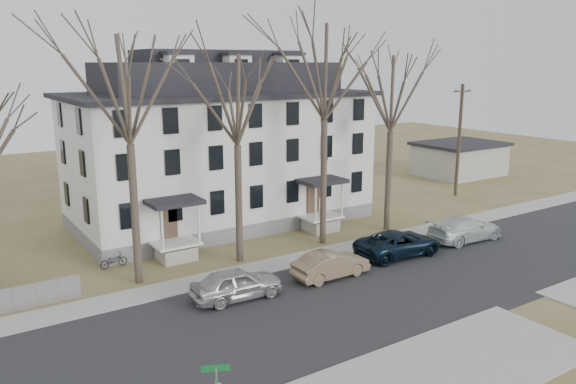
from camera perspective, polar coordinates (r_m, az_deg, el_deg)
ground at (r=28.62m, az=13.92°, el=-10.51°), size 120.00×120.00×0.00m
main_road at (r=29.88m, az=11.08°, el=-9.33°), size 120.00×10.00×0.04m
far_sidewalk at (r=34.11m, az=4.00°, el=-6.25°), size 120.00×2.00×0.08m
yellow_curb at (r=36.60m, az=11.13°, el=-5.11°), size 14.00×0.25×0.06m
boarding_house at (r=40.05m, az=-6.88°, el=4.52°), size 20.80×12.36×12.05m
distant_building at (r=59.85m, az=17.01°, el=3.26°), size 8.50×6.50×3.35m
tree_far_left at (r=28.66m, az=-16.10°, el=10.73°), size 8.40×8.40×13.72m
tree_mid_left at (r=31.04m, az=-5.25°, el=9.95°), size 7.80×7.80×12.74m
tree_center at (r=34.24m, az=3.80°, el=12.74°), size 9.00×9.00×14.70m
tree_mid_right at (r=37.84m, az=10.53°, el=10.33°), size 7.80×7.80×12.74m
utility_pole_far at (r=49.88m, az=16.99°, el=5.16°), size 2.00×0.28×9.50m
car_silver at (r=27.61m, az=-5.23°, el=-9.32°), size 4.60×2.06×1.54m
car_tan at (r=30.17m, az=4.37°, el=-7.43°), size 4.36×1.56×1.43m
car_navy at (r=34.02m, az=11.16°, el=-5.19°), size 5.54×2.85×1.50m
car_white at (r=37.91m, az=17.53°, el=-3.62°), size 5.45×2.45×1.55m
bicycle_left at (r=33.04m, az=-17.30°, el=-6.72°), size 1.61×0.69×0.82m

